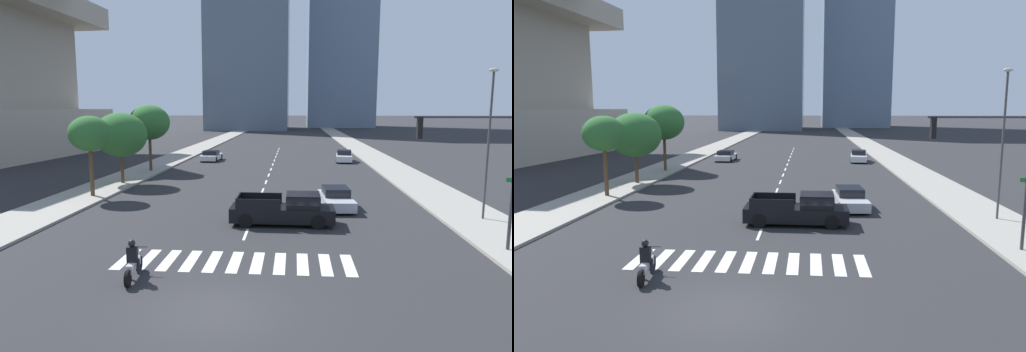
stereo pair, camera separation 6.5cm
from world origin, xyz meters
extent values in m
plane|color=#28282B|center=(0.00, 0.00, 0.00)|extent=(800.00, 800.00, 0.00)
cube|color=gray|center=(12.35, 30.00, 0.07)|extent=(4.00, 260.00, 0.15)
cube|color=gray|center=(-12.35, 30.00, 0.07)|extent=(4.00, 260.00, 0.15)
cube|color=silver|center=(-4.50, 4.49, 0.00)|extent=(0.45, 2.56, 0.01)
cube|color=silver|center=(-3.60, 4.49, 0.00)|extent=(0.45, 2.56, 0.01)
cube|color=silver|center=(-2.70, 4.49, 0.00)|extent=(0.45, 2.56, 0.01)
cube|color=silver|center=(-1.80, 4.49, 0.00)|extent=(0.45, 2.56, 0.01)
cube|color=silver|center=(-0.90, 4.49, 0.00)|extent=(0.45, 2.56, 0.01)
cube|color=silver|center=(0.00, 4.49, 0.00)|extent=(0.45, 2.56, 0.01)
cube|color=silver|center=(0.90, 4.49, 0.00)|extent=(0.45, 2.56, 0.01)
cube|color=silver|center=(1.80, 4.49, 0.00)|extent=(0.45, 2.56, 0.01)
cube|color=silver|center=(2.70, 4.49, 0.00)|extent=(0.45, 2.56, 0.01)
cube|color=silver|center=(3.60, 4.49, 0.00)|extent=(0.45, 2.56, 0.01)
cube|color=silver|center=(4.50, 4.49, 0.00)|extent=(0.45, 2.56, 0.01)
cube|color=silver|center=(0.00, 8.49, 0.00)|extent=(0.14, 2.00, 0.01)
cube|color=silver|center=(0.00, 12.49, 0.00)|extent=(0.14, 2.00, 0.01)
cube|color=silver|center=(0.00, 16.49, 0.00)|extent=(0.14, 2.00, 0.01)
cube|color=silver|center=(0.00, 20.49, 0.00)|extent=(0.14, 2.00, 0.01)
cube|color=silver|center=(0.00, 24.49, 0.00)|extent=(0.14, 2.00, 0.01)
cube|color=silver|center=(0.00, 28.49, 0.00)|extent=(0.14, 2.00, 0.01)
cube|color=silver|center=(0.00, 32.49, 0.00)|extent=(0.14, 2.00, 0.01)
cube|color=silver|center=(0.00, 36.49, 0.00)|extent=(0.14, 2.00, 0.01)
cube|color=silver|center=(0.00, 40.49, 0.00)|extent=(0.14, 2.00, 0.01)
cube|color=silver|center=(0.00, 44.49, 0.00)|extent=(0.14, 2.00, 0.01)
cube|color=silver|center=(0.00, 48.49, 0.00)|extent=(0.14, 2.00, 0.01)
cube|color=silver|center=(0.00, 52.49, 0.00)|extent=(0.14, 2.00, 0.01)
cube|color=silver|center=(0.00, 56.49, 0.00)|extent=(0.14, 2.00, 0.01)
cylinder|color=black|center=(-3.48, 3.17, 0.30)|extent=(0.17, 0.61, 0.60)
cylinder|color=black|center=(-3.34, 1.64, 0.30)|extent=(0.17, 0.61, 0.60)
cube|color=#B7BABF|center=(-3.41, 2.40, 0.52)|extent=(0.33, 1.24, 0.32)
cylinder|color=#B2B2B7|center=(-3.47, 3.07, 0.60)|extent=(0.09, 0.32, 0.67)
cylinder|color=black|center=(-3.47, 3.12, 0.97)|extent=(0.70, 0.10, 0.04)
cube|color=black|center=(-3.40, 2.30, 0.96)|extent=(0.38, 0.27, 0.55)
sphere|color=black|center=(-3.40, 2.30, 1.36)|extent=(0.26, 0.26, 0.26)
cylinder|color=black|center=(-3.59, 2.39, 0.47)|extent=(0.13, 0.13, 0.55)
cylinder|color=black|center=(-3.23, 2.42, 0.47)|extent=(0.13, 0.13, 0.55)
cube|color=black|center=(1.72, 10.63, 0.59)|extent=(5.46, 1.97, 0.75)
cube|color=black|center=(2.81, 10.62, 1.32)|extent=(1.75, 1.79, 0.70)
cube|color=black|center=(2.81, 10.62, 1.40)|extent=(1.77, 1.83, 0.39)
cube|color=black|center=(0.53, 11.57, 1.25)|extent=(2.29, 0.09, 0.55)
cube|color=black|center=(0.52, 9.71, 1.25)|extent=(2.29, 0.09, 0.55)
cube|color=black|center=(-0.62, 10.64, 1.25)|extent=(0.09, 1.86, 0.55)
cylinder|color=black|center=(3.58, 11.49, 0.38)|extent=(0.76, 0.26, 0.76)
cylinder|color=black|center=(3.57, 9.75, 0.38)|extent=(0.76, 0.26, 0.76)
cylinder|color=black|center=(-0.13, 11.51, 0.38)|extent=(0.76, 0.26, 0.76)
cylinder|color=black|center=(-0.13, 9.77, 0.38)|extent=(0.76, 0.26, 0.76)
cube|color=silver|center=(8.11, 39.76, 0.49)|extent=(2.20, 4.43, 0.66)
cube|color=black|center=(8.13, 39.97, 1.08)|extent=(1.75, 2.07, 0.52)
cylinder|color=black|center=(8.76, 38.23, 0.32)|extent=(0.28, 0.66, 0.64)
cylinder|color=black|center=(7.16, 38.39, 0.32)|extent=(0.28, 0.66, 0.64)
cylinder|color=black|center=(9.05, 41.12, 0.32)|extent=(0.28, 0.66, 0.64)
cylinder|color=black|center=(7.45, 41.28, 0.32)|extent=(0.28, 0.66, 0.64)
cube|color=silver|center=(-7.43, 39.68, 0.44)|extent=(2.09, 4.39, 0.57)
cube|color=black|center=(-7.44, 39.47, 0.97)|extent=(1.74, 2.02, 0.50)
cylinder|color=black|center=(-8.18, 41.19, 0.32)|extent=(0.26, 0.65, 0.64)
cylinder|color=black|center=(-6.51, 41.09, 0.32)|extent=(0.26, 0.65, 0.64)
cylinder|color=black|center=(-8.35, 38.28, 0.32)|extent=(0.26, 0.65, 0.64)
cylinder|color=black|center=(-6.67, 38.18, 0.32)|extent=(0.26, 0.65, 0.64)
cube|color=#B7BABF|center=(4.95, 15.00, 0.45)|extent=(2.03, 4.73, 0.58)
cube|color=black|center=(4.93, 15.23, 1.00)|extent=(1.66, 2.18, 0.50)
cylinder|color=black|center=(5.83, 13.47, 0.32)|extent=(0.26, 0.65, 0.64)
cylinder|color=black|center=(4.27, 13.38, 0.32)|extent=(0.26, 0.65, 0.64)
cylinder|color=black|center=(5.63, 16.62, 0.32)|extent=(0.26, 0.65, 0.64)
cylinder|color=black|center=(4.07, 16.52, 0.32)|extent=(0.26, 0.65, 0.64)
cylinder|color=#333335|center=(9.36, 6.64, 5.75)|extent=(4.18, 0.10, 0.10)
cube|color=black|center=(7.52, 6.64, 5.30)|extent=(0.20, 0.28, 0.90)
sphere|color=red|center=(7.52, 6.64, 5.60)|extent=(0.18, 0.18, 0.18)
sphere|color=orange|center=(7.52, 6.64, 5.30)|extent=(0.18, 0.18, 0.18)
sphere|color=green|center=(7.52, 6.64, 5.00)|extent=(0.18, 0.18, 0.18)
cylinder|color=#3F3F42|center=(12.65, 12.23, 4.07)|extent=(0.12, 0.12, 7.84)
ellipsoid|color=beige|center=(12.65, 12.23, 8.09)|extent=(0.50, 0.24, 0.20)
cylinder|color=#4C3823|center=(-11.55, 16.82, 1.72)|extent=(0.28, 0.28, 3.15)
ellipsoid|color=#2D662D|center=(-11.55, 16.82, 4.43)|extent=(2.83, 2.83, 2.41)
cylinder|color=#4C3823|center=(-11.55, 22.34, 1.25)|extent=(0.28, 0.28, 2.20)
ellipsoid|color=#2D662D|center=(-11.55, 22.34, 4.02)|extent=(4.17, 4.17, 3.55)
cylinder|color=#4C3823|center=(-11.55, 29.62, 1.69)|extent=(0.28, 0.28, 3.08)
ellipsoid|color=#2D662D|center=(-11.55, 29.62, 4.80)|extent=(3.92, 3.92, 3.33)
cube|color=slate|center=(-11.14, 124.07, 36.22)|extent=(23.10, 28.29, 72.44)
camera|label=1|loc=(2.30, -12.70, 6.09)|focal=31.57mm
camera|label=2|loc=(2.37, -12.69, 6.09)|focal=31.57mm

